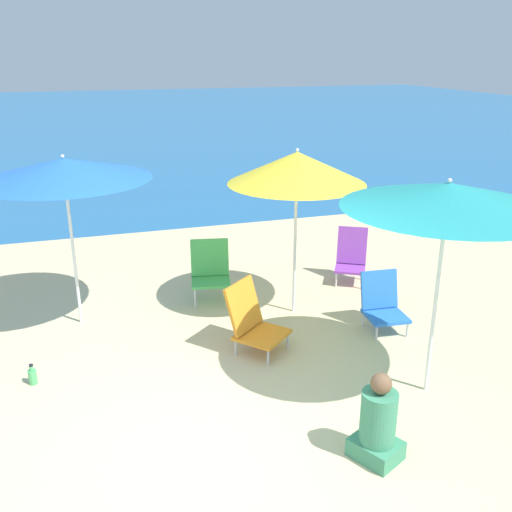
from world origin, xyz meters
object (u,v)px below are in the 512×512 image
beach_chair_orange (252,320)px  beach_chair_purple (351,256)px  beach_chair_blue (382,303)px  water_bottle (33,376)px  beach_chair_green (210,269)px  beach_umbrella_yellow (297,168)px  beach_umbrella_teal (448,196)px  person_seated_near (378,425)px  beach_umbrella_blue (64,169)px

beach_chair_orange → beach_chair_purple: beach_chair_orange is taller
beach_chair_blue → water_bottle: beach_chair_blue is taller
beach_chair_green → water_bottle: beach_chair_green is taller
beach_umbrella_yellow → beach_chair_purple: 2.00m
beach_chair_blue → beach_chair_green: (-1.75, 1.45, 0.10)m
beach_umbrella_teal → person_seated_near: 2.03m
beach_umbrella_yellow → beach_chair_purple: bearing=32.1°
water_bottle → beach_umbrella_yellow: bearing=14.5°
beach_chair_blue → beach_chair_green: beach_chair_green is taller
beach_umbrella_blue → person_seated_near: 4.27m
beach_chair_purple → person_seated_near: size_ratio=0.98×
beach_chair_orange → beach_chair_blue: bearing=-39.1°
beach_chair_orange → beach_umbrella_teal: bearing=-83.7°
beach_chair_green → water_bottle: (-2.17, -1.52, -0.33)m
beach_chair_orange → beach_chair_purple: bearing=-3.3°
beach_chair_orange → person_seated_near: size_ratio=0.99×
beach_umbrella_blue → water_bottle: bearing=-110.9°
beach_umbrella_teal → person_seated_near: size_ratio=2.70×
beach_umbrella_teal → water_bottle: beach_umbrella_teal is taller
beach_umbrella_yellow → beach_umbrella_blue: (-2.59, 0.49, 0.05)m
beach_umbrella_teal → beach_chair_purple: size_ratio=2.74×
beach_umbrella_yellow → beach_chair_purple: (1.15, 0.72, -1.47)m
beach_chair_blue → person_seated_near: (-1.20, -2.06, -0.00)m
beach_umbrella_teal → beach_chair_green: beach_umbrella_teal is taller
beach_umbrella_blue → beach_chair_orange: beach_umbrella_blue is taller
beach_umbrella_teal → beach_chair_green: size_ratio=2.67×
beach_chair_orange → beach_chair_green: (-0.12, 1.51, 0.05)m
beach_umbrella_teal → beach_umbrella_blue: (-3.19, 2.55, -0.06)m
beach_chair_blue → water_bottle: 3.93m
beach_chair_orange → beach_umbrella_yellow: bearing=3.7°
beach_chair_orange → person_seated_near: (0.43, -2.01, -0.05)m
beach_umbrella_teal → beach_chair_purple: bearing=78.8°
beach_umbrella_blue → water_bottle: (-0.49, -1.29, -1.80)m
beach_chair_purple → water_bottle: size_ratio=3.53×
beach_chair_purple → beach_chair_blue: size_ratio=1.14×
beach_umbrella_blue → person_seated_near: bearing=-55.8°
beach_umbrella_teal → beach_chair_blue: bearing=79.6°
beach_umbrella_teal → beach_chair_blue: (0.24, 1.33, -1.63)m
beach_umbrella_yellow → beach_chair_green: size_ratio=2.63×
beach_umbrella_yellow → water_bottle: bearing=-165.5°
beach_umbrella_yellow → beach_chair_purple: beach_umbrella_yellow is taller
water_bottle → beach_chair_orange: bearing=0.2°
beach_umbrella_blue → person_seated_near: beach_umbrella_blue is taller
person_seated_near → beach_chair_green: bearing=72.2°
beach_umbrella_blue → beach_chair_orange: size_ratio=2.66×
beach_umbrella_yellow → beach_umbrella_blue: beach_umbrella_yellow is taller
beach_chair_purple → beach_umbrella_blue: bearing=-146.9°
beach_umbrella_teal → person_seated_near: beach_umbrella_teal is taller
beach_umbrella_teal → beach_umbrella_yellow: size_ratio=1.02×
beach_umbrella_teal → beach_umbrella_yellow: (-0.60, 2.06, -0.11)m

